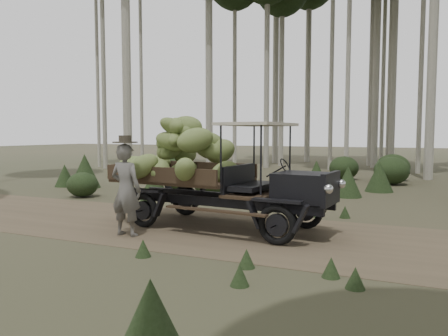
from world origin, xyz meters
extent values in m
plane|color=#473D2B|center=(0.00, 0.00, 0.00)|extent=(120.00, 120.00, 0.00)
cube|color=brown|center=(0.00, 0.00, 0.00)|extent=(70.00, 4.00, 0.01)
cube|color=black|center=(-0.18, 0.10, 1.02)|extent=(1.10, 1.06, 0.56)
cube|color=black|center=(0.38, 0.05, 1.02)|extent=(0.20, 1.02, 0.63)
cube|color=black|center=(-1.60, 0.23, 1.12)|extent=(0.21, 1.43, 0.56)
cube|color=#38281C|center=(-3.02, 0.37, 1.02)|extent=(3.01, 2.09, 0.08)
cube|color=#38281C|center=(-2.93, 1.28, 1.20)|extent=(2.85, 0.33, 0.33)
cube|color=#38281C|center=(-3.10, -0.55, 1.20)|extent=(2.85, 0.33, 0.33)
cube|color=#38281C|center=(-4.44, 0.50, 1.20)|extent=(0.23, 1.83, 0.33)
cube|color=#BDB19C|center=(-1.16, 0.19, 2.26)|extent=(1.33, 1.83, 0.06)
cube|color=black|center=(-1.92, 0.65, 0.63)|extent=(4.67, 0.54, 0.18)
cube|color=black|center=(-1.99, -0.12, 0.63)|extent=(4.67, 0.54, 0.18)
torus|color=black|center=(-0.31, 0.93, 0.39)|extent=(0.78, 0.21, 0.77)
torus|color=black|center=(-0.46, -0.69, 0.39)|extent=(0.78, 0.21, 0.77)
torus|color=black|center=(-3.45, 1.23, 0.39)|extent=(0.78, 0.21, 0.77)
torus|color=black|center=(-3.60, -0.40, 0.39)|extent=(0.78, 0.21, 0.77)
sphere|color=beige|center=(0.50, 0.49, 1.07)|extent=(0.18, 0.18, 0.18)
sphere|color=beige|center=(0.42, -0.42, 1.07)|extent=(0.18, 0.18, 0.18)
ellipsoid|color=olive|center=(-4.15, 1.01, 1.31)|extent=(0.82, 0.88, 0.50)
ellipsoid|color=olive|center=(-2.22, 0.64, 1.67)|extent=(0.91, 0.64, 0.75)
ellipsoid|color=olive|center=(-2.47, 0.58, 1.86)|extent=(0.92, 0.97, 0.64)
ellipsoid|color=olive|center=(-3.08, 0.44, 2.20)|extent=(0.88, 0.74, 0.64)
ellipsoid|color=olive|center=(-4.04, -0.18, 1.30)|extent=(0.96, 0.74, 0.66)
ellipsoid|color=olive|center=(-3.64, 0.58, 1.63)|extent=(0.75, 0.74, 0.48)
ellipsoid|color=olive|center=(-3.17, 0.34, 1.94)|extent=(0.65, 0.95, 0.50)
ellipsoid|color=olive|center=(-2.97, 0.43, 2.22)|extent=(0.87, 0.72, 0.52)
ellipsoid|color=olive|center=(-3.91, -0.11, 1.24)|extent=(0.85, 0.94, 0.50)
ellipsoid|color=olive|center=(-2.38, 0.63, 1.66)|extent=(0.97, 0.68, 0.54)
ellipsoid|color=olive|center=(-3.23, 0.26, 1.89)|extent=(0.95, 0.53, 0.60)
ellipsoid|color=olive|center=(-3.03, 0.53, 2.14)|extent=(0.83, 0.98, 0.51)
ellipsoid|color=olive|center=(-3.14, 0.57, 1.22)|extent=(0.82, 0.77, 0.53)
ellipsoid|color=olive|center=(-3.30, 0.98, 1.56)|extent=(0.50, 0.79, 0.56)
ellipsoid|color=olive|center=(-2.52, 0.00, 1.93)|extent=(1.03, 1.02, 0.70)
ellipsoid|color=olive|center=(-3.21, 0.36, 2.20)|extent=(0.84, 0.93, 0.67)
ellipsoid|color=olive|center=(-3.31, -0.21, 1.26)|extent=(0.86, 1.01, 0.63)
ellipsoid|color=olive|center=(-2.29, 0.50, 1.65)|extent=(0.53, 0.76, 0.49)
ellipsoid|color=olive|center=(-3.48, 0.60, 1.87)|extent=(0.89, 0.78, 0.57)
ellipsoid|color=olive|center=(-3.18, 0.35, 2.23)|extent=(0.78, 0.85, 0.42)
ellipsoid|color=olive|center=(-1.87, 0.10, 1.24)|extent=(0.74, 0.94, 0.65)
ellipsoid|color=olive|center=(-3.42, 0.59, 1.68)|extent=(0.64, 0.88, 0.61)
ellipsoid|color=olive|center=(-3.52, -0.56, 1.36)|extent=(0.98, 0.87, 0.77)
ellipsoid|color=olive|center=(-2.40, -0.66, 1.34)|extent=(0.78, 0.93, 0.71)
imported|color=#5A5652|center=(-3.47, -1.19, 0.94)|extent=(0.69, 0.45, 1.87)
cylinder|color=#363026|center=(-3.47, -1.19, 1.90)|extent=(0.50, 0.50, 0.02)
cylinder|color=#363026|center=(-3.47, -1.19, 1.96)|extent=(0.25, 0.25, 0.15)
cylinder|color=#B2AD9E|center=(-13.26, 13.66, 9.38)|extent=(0.20, 0.20, 18.76)
cylinder|color=#B2AD9E|center=(-15.96, 13.01, 9.75)|extent=(0.21, 0.21, 19.50)
cylinder|color=#B2AD9E|center=(-0.90, 20.98, 9.05)|extent=(0.33, 0.33, 18.10)
cylinder|color=#B2AD9E|center=(-9.22, 14.59, 8.11)|extent=(0.41, 0.41, 16.21)
cylinder|color=#B2AD9E|center=(-6.48, 16.84, 8.08)|extent=(0.32, 0.32, 16.16)
cylinder|color=#B2AD9E|center=(0.23, 21.19, 8.92)|extent=(0.37, 0.37, 17.85)
cylinder|color=#B2AD9E|center=(-1.37, 14.19, 7.98)|extent=(0.23, 0.23, 15.95)
cylinder|color=#B2AD9E|center=(-5.47, 23.20, 9.09)|extent=(0.40, 0.40, 18.19)
cylinder|color=#B2AD9E|center=(-8.56, 16.84, 8.00)|extent=(0.24, 0.24, 16.00)
cylinder|color=#B2AD9E|center=(-0.38, 23.66, 9.72)|extent=(0.27, 0.27, 19.45)
cylinder|color=#B2AD9E|center=(-6.16, 18.83, 7.86)|extent=(0.33, 0.33, 15.72)
ellipsoid|color=#233319|center=(-4.43, 4.72, 0.50)|extent=(1.22, 1.22, 0.98)
cone|color=#233319|center=(-0.16, 6.20, 0.51)|extent=(0.91, 0.91, 1.01)
cone|color=#233319|center=(-11.25, 5.15, 0.22)|extent=(0.40, 0.40, 0.45)
ellipsoid|color=#233319|center=(-8.06, 2.68, 0.41)|extent=(1.00, 1.00, 0.80)
cone|color=#233319|center=(-6.65, 6.01, 0.32)|extent=(0.57, 0.57, 0.63)
cone|color=#233319|center=(-6.42, 4.40, 0.46)|extent=(0.83, 0.83, 0.92)
ellipsoid|color=#233319|center=(-1.10, 11.65, 0.53)|extent=(1.29, 1.29, 1.04)
cone|color=#233319|center=(-1.35, 6.97, 0.56)|extent=(1.01, 1.01, 1.12)
ellipsoid|color=#233319|center=(-8.42, 9.06, 0.52)|extent=(1.27, 1.27, 1.01)
cone|color=#233319|center=(-4.10, 5.30, 0.36)|extent=(0.64, 0.64, 0.71)
ellipsoid|color=#233319|center=(0.93, 12.08, 0.59)|extent=(1.44, 1.44, 1.15)
cone|color=#233319|center=(-9.68, 4.62, 0.65)|extent=(1.16, 1.16, 1.29)
cone|color=#233319|center=(-10.67, 4.62, 0.44)|extent=(0.78, 0.78, 0.87)
ellipsoid|color=#233319|center=(0.96, 10.40, 0.57)|extent=(1.39, 1.39, 1.11)
cone|color=#233319|center=(0.68, 7.96, 0.55)|extent=(0.98, 0.98, 1.09)
ellipsoid|color=#233319|center=(-5.76, 5.08, 0.53)|extent=(1.29, 1.29, 1.03)
cone|color=#233319|center=(-5.31, 2.29, 0.15)|extent=(0.27, 0.27, 0.30)
cone|color=#233319|center=(1.17, -2.45, 0.15)|extent=(0.27, 0.27, 0.30)
cone|color=#233319|center=(-0.49, -2.18, 0.15)|extent=(0.27, 0.27, 0.30)
cone|color=#233319|center=(0.30, 2.51, 0.15)|extent=(0.27, 0.27, 0.30)
cone|color=#233319|center=(0.79, -2.12, 0.15)|extent=(0.27, 0.27, 0.30)
cone|color=#233319|center=(-2.30, -2.33, 0.15)|extent=(0.27, 0.27, 0.30)
cone|color=#233319|center=(-0.29, -2.97, 0.15)|extent=(0.27, 0.27, 0.30)
cone|color=#233319|center=(-0.48, 2.34, 0.15)|extent=(0.27, 0.27, 0.30)
cone|color=#233319|center=(-5.72, 2.74, 0.15)|extent=(0.27, 0.27, 0.30)
cone|color=#233319|center=(-5.42, 2.29, 0.15)|extent=(0.27, 0.27, 0.30)
cone|color=#233319|center=(-0.53, 2.55, 0.15)|extent=(0.27, 0.27, 0.30)
camera|label=1|loc=(1.86, -8.36, 2.08)|focal=35.00mm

